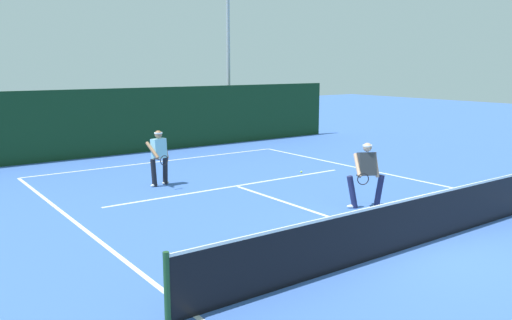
{
  "coord_description": "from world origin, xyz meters",
  "views": [
    {
      "loc": [
        -8.46,
        -6.17,
        3.58
      ],
      "look_at": [
        -0.17,
        5.24,
        1.0
      ],
      "focal_mm": 36.45,
      "sensor_mm": 36.0,
      "label": 1
    }
  ],
  "objects_px": {
    "player_near": "(366,172)",
    "tennis_ball": "(301,172)",
    "player_far": "(159,155)",
    "light_pole": "(228,34)"
  },
  "relations": [
    {
      "from": "player_far",
      "to": "light_pole",
      "type": "distance_m",
      "value": 11.77
    },
    {
      "from": "player_near",
      "to": "tennis_ball",
      "type": "bearing_deg",
      "value": -81.7
    },
    {
      "from": "player_near",
      "to": "light_pole",
      "type": "distance_m",
      "value": 14.62
    },
    {
      "from": "player_near",
      "to": "tennis_ball",
      "type": "relative_size",
      "value": 25.4
    },
    {
      "from": "player_far",
      "to": "tennis_ball",
      "type": "distance_m",
      "value": 4.9
    },
    {
      "from": "tennis_ball",
      "to": "player_far",
      "type": "bearing_deg",
      "value": 166.95
    },
    {
      "from": "player_near",
      "to": "player_far",
      "type": "relative_size",
      "value": 1.0
    },
    {
      "from": "player_far",
      "to": "tennis_ball",
      "type": "xyz_separation_m",
      "value": [
        4.69,
        -1.09,
        -0.89
      ]
    },
    {
      "from": "tennis_ball",
      "to": "light_pole",
      "type": "distance_m",
      "value": 10.74
    },
    {
      "from": "player_far",
      "to": "tennis_ball",
      "type": "bearing_deg",
      "value": 153.5
    }
  ]
}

